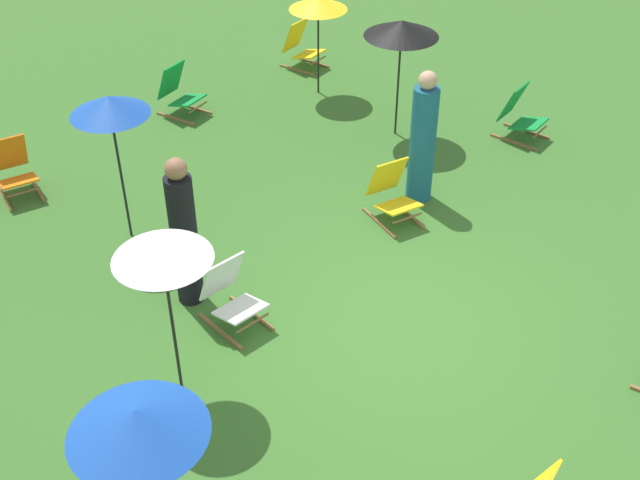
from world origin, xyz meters
name	(u,v)px	position (x,y,z in m)	size (l,w,h in m)	color
ground_plane	(396,322)	(0.00, 0.00, 0.00)	(40.00, 40.00, 0.00)	#386B28
deckchair_1	(392,194)	(1.49, 1.38, 0.37)	(0.66, 0.86, 0.83)	olive
deckchair_3	(179,92)	(1.33, 5.69, 0.37)	(0.64, 0.85, 0.83)	olive
deckchair_4	(520,115)	(4.51, 1.45, 0.37)	(0.57, 0.82, 0.83)	olive
deckchair_7	(14,169)	(-1.67, 5.37, 0.37)	(0.64, 0.85, 0.83)	olive
deckchair_9	(302,47)	(3.96, 5.63, 0.37)	(0.60, 0.83, 0.83)	olive
deckchair_10	(231,295)	(-1.27, 1.29, 0.37)	(0.50, 0.77, 0.83)	olive
umbrella_0	(137,422)	(-3.59, -0.65, 1.81)	(0.99, 0.99, 1.93)	black
umbrella_1	(162,250)	(-2.28, 0.90, 1.72)	(0.92, 0.92, 1.83)	black
umbrella_2	(318,3)	(3.43, 4.68, 1.53)	(0.94, 0.94, 1.64)	black
umbrella_3	(109,106)	(-1.15, 3.46, 1.82)	(0.92, 0.92, 1.94)	black
umbrella_4	(402,29)	(3.26, 2.83, 1.68)	(1.08, 1.08, 1.80)	black
person_0	(184,235)	(-1.36, 1.93, 0.89)	(0.41, 0.41, 1.85)	black
person_1	(423,141)	(2.13, 1.44, 0.87)	(0.41, 0.41, 1.84)	#195972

